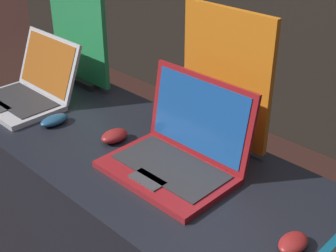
{
  "coord_description": "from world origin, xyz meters",
  "views": [
    {
      "loc": [
        0.83,
        -0.55,
        1.69
      ],
      "look_at": [
        -0.0,
        0.3,
        1.04
      ],
      "focal_mm": 50.0,
      "sensor_mm": 36.0,
      "label": 1
    }
  ],
  "objects_px": {
    "promo_stand_front": "(79,40)",
    "promo_stand_middle": "(225,83)",
    "mouse_middle": "(114,136)",
    "mouse_front": "(54,120)",
    "mouse_back": "(293,243)",
    "laptop_front": "(29,88)",
    "laptop_middle": "(179,150)"
  },
  "relations": [
    {
      "from": "laptop_middle",
      "to": "promo_stand_front",
      "type": "bearing_deg",
      "value": 166.0
    },
    {
      "from": "mouse_middle",
      "to": "promo_stand_middle",
      "type": "bearing_deg",
      "value": 42.59
    },
    {
      "from": "mouse_middle",
      "to": "promo_stand_middle",
      "type": "xyz_separation_m",
      "value": [
        0.27,
        0.24,
        0.2
      ]
    },
    {
      "from": "promo_stand_middle",
      "to": "mouse_back",
      "type": "distance_m",
      "value": 0.55
    },
    {
      "from": "promo_stand_front",
      "to": "laptop_middle",
      "type": "height_order",
      "value": "promo_stand_front"
    },
    {
      "from": "laptop_middle",
      "to": "mouse_middle",
      "type": "distance_m",
      "value": 0.27
    },
    {
      "from": "laptop_middle",
      "to": "mouse_back",
      "type": "xyz_separation_m",
      "value": [
        0.43,
        -0.06,
        -0.05
      ]
    },
    {
      "from": "laptop_middle",
      "to": "promo_stand_middle",
      "type": "xyz_separation_m",
      "value": [
        0.0,
        0.21,
        0.15
      ]
    },
    {
      "from": "mouse_middle",
      "to": "mouse_back",
      "type": "relative_size",
      "value": 1.08
    },
    {
      "from": "mouse_middle",
      "to": "promo_stand_middle",
      "type": "height_order",
      "value": "promo_stand_middle"
    },
    {
      "from": "promo_stand_middle",
      "to": "laptop_middle",
      "type": "bearing_deg",
      "value": -90.0
    },
    {
      "from": "laptop_middle",
      "to": "promo_stand_middle",
      "type": "height_order",
      "value": "promo_stand_middle"
    },
    {
      "from": "mouse_back",
      "to": "laptop_front",
      "type": "bearing_deg",
      "value": -179.7
    },
    {
      "from": "laptop_front",
      "to": "mouse_middle",
      "type": "bearing_deg",
      "value": 3.87
    },
    {
      "from": "promo_stand_front",
      "to": "mouse_back",
      "type": "distance_m",
      "value": 1.21
    },
    {
      "from": "promo_stand_middle",
      "to": "mouse_back",
      "type": "relative_size",
      "value": 4.96
    },
    {
      "from": "laptop_front",
      "to": "promo_stand_middle",
      "type": "distance_m",
      "value": 0.81
    },
    {
      "from": "mouse_front",
      "to": "laptop_front",
      "type": "bearing_deg",
      "value": 169.48
    },
    {
      "from": "mouse_front",
      "to": "mouse_back",
      "type": "distance_m",
      "value": 0.95
    },
    {
      "from": "laptop_front",
      "to": "mouse_middle",
      "type": "distance_m",
      "value": 0.48
    },
    {
      "from": "promo_stand_front",
      "to": "mouse_back",
      "type": "height_order",
      "value": "promo_stand_front"
    },
    {
      "from": "mouse_front",
      "to": "promo_stand_middle",
      "type": "distance_m",
      "value": 0.63
    },
    {
      "from": "promo_stand_front",
      "to": "promo_stand_middle",
      "type": "xyz_separation_m",
      "value": [
        0.74,
        0.02,
        0.03
      ]
    },
    {
      "from": "promo_stand_front",
      "to": "mouse_middle",
      "type": "distance_m",
      "value": 0.55
    },
    {
      "from": "laptop_front",
      "to": "mouse_front",
      "type": "height_order",
      "value": "laptop_front"
    },
    {
      "from": "mouse_front",
      "to": "laptop_middle",
      "type": "relative_size",
      "value": 0.28
    },
    {
      "from": "promo_stand_middle",
      "to": "mouse_back",
      "type": "height_order",
      "value": "promo_stand_middle"
    },
    {
      "from": "mouse_middle",
      "to": "promo_stand_front",
      "type": "bearing_deg",
      "value": 155.06
    },
    {
      "from": "mouse_front",
      "to": "laptop_middle",
      "type": "distance_m",
      "value": 0.52
    },
    {
      "from": "mouse_middle",
      "to": "mouse_back",
      "type": "xyz_separation_m",
      "value": [
        0.7,
        -0.03,
        -0.0
      ]
    },
    {
      "from": "mouse_front",
      "to": "promo_stand_middle",
      "type": "height_order",
      "value": "promo_stand_middle"
    },
    {
      "from": "mouse_back",
      "to": "promo_stand_middle",
      "type": "bearing_deg",
      "value": 148.2
    }
  ]
}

